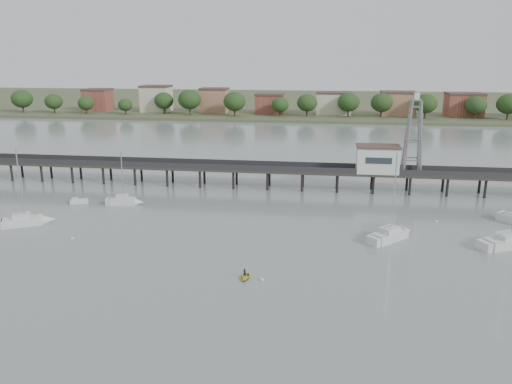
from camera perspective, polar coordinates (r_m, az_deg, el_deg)
ground_plane at (r=48.85m, az=-11.32°, el=-17.67°), size 500.00×500.00×0.00m
pier at (r=102.02m, az=-0.50°, el=2.63°), size 150.00×5.00×5.50m
pier_building at (r=100.91m, az=13.71°, el=3.71°), size 8.40×5.40×5.30m
lattice_tower at (r=101.02m, az=17.56°, el=6.01°), size 3.20×3.20×15.50m
sailboat_a at (r=88.07m, az=-24.36°, el=-3.01°), size 8.09×5.92×13.19m
sailboat_c at (r=77.26m, az=15.59°, el=-4.65°), size 7.60×7.67×13.80m
sailboat_b at (r=93.60m, az=-14.53°, el=-1.04°), size 6.35×2.75×10.36m
white_tender at (r=97.29m, az=-19.60°, el=-1.00°), size 3.41×2.34×1.22m
yellow_dinghy at (r=61.86m, az=-1.31°, el=-9.86°), size 1.70×0.52×2.37m
dinghy_occupant at (r=61.86m, az=-1.31°, el=-9.86°), size 0.61×1.14×0.26m
mooring_buoys at (r=72.66m, az=0.90°, el=-5.82°), size 82.72×26.21×0.39m
far_shore at (r=279.50m, az=5.03°, el=10.17°), size 500.00×170.00×10.40m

